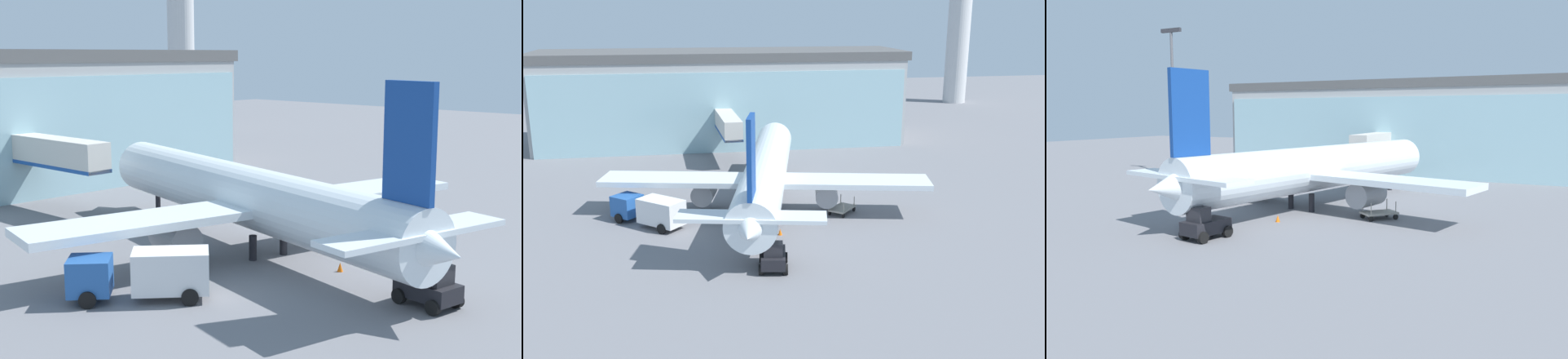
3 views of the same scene
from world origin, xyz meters
TOP-DOWN VIEW (x-y plane):
  - ground at (0.00, 0.00)m, footprint 240.00×240.00m
  - terminal_building at (-0.00, 41.10)m, footprint 52.12×14.89m
  - jet_bridge at (-0.21, 29.81)m, footprint 2.72×12.99m
  - airplane at (1.57, 8.63)m, footprint 31.09×35.47m
  - catering_truck at (-9.31, 5.93)m, footprint 6.89×6.53m
  - baggage_cart at (8.57, 6.11)m, footprint 3.07×3.15m
  - pushback_tug at (0.04, -5.55)m, footprint 2.63×3.46m
  - safety_cone_nose at (1.76, 1.43)m, footprint 0.36×0.36m
  - safety_cone_wingtip at (-10.56, 9.55)m, footprint 0.36×0.36m

SIDE VIEW (x-z plane):
  - ground at x=0.00m, z-range 0.00..0.00m
  - safety_cone_nose at x=1.76m, z-range 0.00..0.55m
  - safety_cone_wingtip at x=-10.56m, z-range 0.00..0.55m
  - baggage_cart at x=8.57m, z-range -0.25..1.25m
  - pushback_tug at x=0.04m, z-range -0.18..2.12m
  - catering_truck at x=-9.31m, z-range 0.14..2.79m
  - airplane at x=1.57m, z-range -2.23..9.30m
  - jet_bridge at x=-0.21m, z-range 1.62..7.64m
  - terminal_building at x=0.00m, z-range 0.00..13.20m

